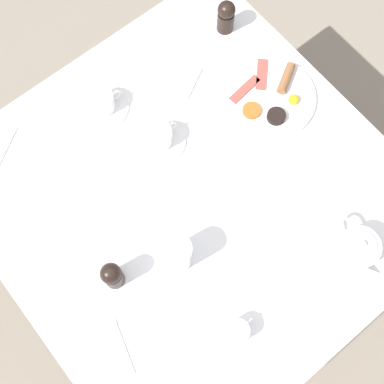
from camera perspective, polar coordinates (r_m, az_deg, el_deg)
ground_plane at (r=2.22m, az=-0.00°, el=-6.63°), size 8.00×8.00×0.00m
table at (r=1.54m, az=-0.00°, el=-1.06°), size 1.08×1.11×0.77m
breakfast_plate at (r=1.60m, az=8.31°, el=10.05°), size 0.28×0.28×0.04m
teapot_near at (r=1.44m, az=17.04°, el=-5.85°), size 0.11×0.18×0.12m
teacup_with_saucer_left at (r=1.58m, az=-9.60°, el=9.34°), size 0.15×0.15×0.06m
teacup_with_saucer_right at (r=1.51m, az=-3.53°, el=5.84°), size 0.15×0.15×0.06m
water_glass_tall at (r=1.37m, az=-1.51°, el=-6.61°), size 0.07×0.07×0.12m
creamer_jug at (r=1.38m, az=4.89°, el=-14.57°), size 0.08×0.06×0.06m
pepper_grinder at (r=1.68m, az=3.64°, el=18.23°), size 0.05×0.05×0.11m
salt_grinder at (r=1.37m, az=-8.50°, el=-8.80°), size 0.05×0.05×0.11m
napkin_folded at (r=1.63m, az=-2.12°, el=12.31°), size 0.17×0.18×0.01m
fork_by_plate at (r=1.61m, az=-19.55°, el=3.88°), size 0.16×0.11×0.00m
knife_by_plate at (r=1.47m, az=2.10°, el=-0.02°), size 0.19×0.06×0.00m
spoon_for_tea at (r=1.41m, az=-7.44°, el=-16.02°), size 0.05×0.14×0.00m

